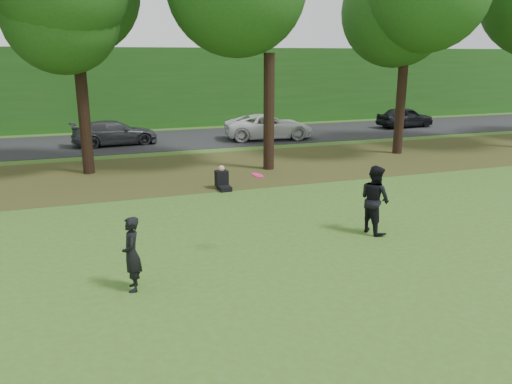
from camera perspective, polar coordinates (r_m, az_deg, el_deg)
ground at (r=8.47m, az=5.35°, el=-16.98°), size 120.00×120.00×0.00m
leaf_litter at (r=20.23m, az=-9.95°, el=2.22°), size 60.00×7.00×0.01m
street at (r=28.01m, az=-12.66°, el=5.72°), size 70.00×7.00×0.02m
far_hedge at (r=33.68m, az=-14.15°, el=11.46°), size 70.00×3.00×5.00m
player_left at (r=10.15m, az=-14.02°, el=-6.89°), size 0.40×0.58×1.51m
player_right at (r=13.33m, az=13.42°, el=-0.83°), size 0.82×0.97×1.80m
parked_cars at (r=26.95m, az=-16.78°, el=6.56°), size 40.49×3.90×1.53m
frisbee at (r=11.15m, az=0.18°, el=1.92°), size 0.38×0.38×0.10m
seated_person at (r=17.42m, az=-3.87°, el=1.34°), size 0.45×0.75×0.83m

